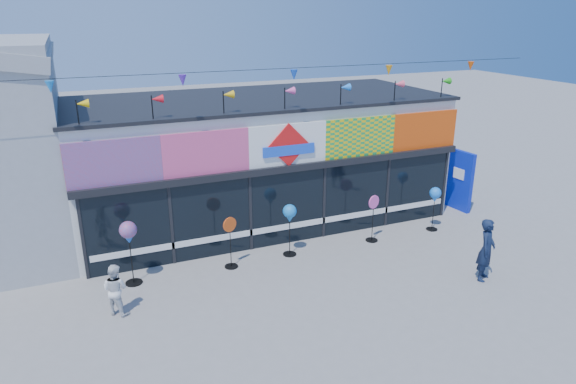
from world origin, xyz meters
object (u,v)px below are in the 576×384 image
spinner_0 (129,234)px  spinner_3 (373,217)px  adult_man (486,250)px  spinner_1 (230,241)px  child (115,289)px  spinner_2 (290,215)px  spinner_4 (435,196)px  blue_sign (460,180)px

spinner_0 → spinner_3: 7.18m
spinner_0 → adult_man: bearing=-21.4°
spinner_1 → adult_man: size_ratio=0.88×
spinner_1 → adult_man: (5.98, -3.25, 0.06)m
spinner_3 → child: spinner_3 is taller
spinner_0 → spinner_3: bearing=-1.1°
spinner_2 → adult_man: size_ratio=0.92×
adult_man → spinner_2: bearing=107.1°
adult_man → child: 9.35m
spinner_0 → spinner_4: bearing=-1.0°
blue_sign → adult_man: size_ratio=1.26×
spinner_0 → spinner_1: bearing=-2.6°
spinner_1 → spinner_4: bearing=-0.4°
blue_sign → adult_man: bearing=-129.3°
spinner_3 → adult_man: adult_man is taller
spinner_2 → spinner_3: spinner_2 is taller
spinner_4 → spinner_3: bearing=179.3°
spinner_1 → adult_man: adult_man is taller
spinner_2 → spinner_4: (4.99, -0.13, -0.09)m
spinner_2 → spinner_4: spinner_2 is taller
spinner_1 → spinner_3: 4.53m
spinner_2 → spinner_3: 2.77m
spinner_2 → spinner_3: bearing=-2.0°
spinner_4 → child: spinner_4 is taller
blue_sign → spinner_2: (-7.01, -1.06, 0.18)m
spinner_2 → spinner_4: bearing=-1.4°
blue_sign → spinner_3: 4.44m
spinner_1 → blue_sign: bearing=7.3°
spinner_3 → adult_man: (1.45, -3.22, 0.06)m
spinner_0 → spinner_2: size_ratio=1.12×
spinner_2 → child: (-4.94, -1.26, -0.62)m
blue_sign → child: (-11.95, -2.31, -0.44)m
blue_sign → spinner_1: bearing=-179.0°
child → adult_man: bearing=-151.6°
spinner_4 → child: size_ratio=1.15×
blue_sign → spinner_4: 2.34m
spinner_0 → spinner_4: (9.41, -0.17, -0.23)m
spinner_4 → spinner_0: bearing=179.0°
spinner_3 → child: size_ratio=1.18×
spinner_1 → spinner_2: (1.80, 0.07, 0.47)m
blue_sign → spinner_3: size_ratio=1.43×
spinner_1 → spinner_4: 6.80m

